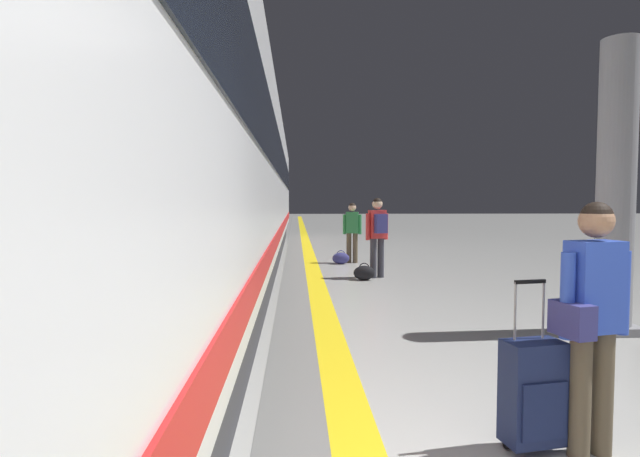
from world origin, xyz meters
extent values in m
cube|color=yellow|center=(-1.10, 10.00, 0.00)|extent=(0.36, 80.00, 0.01)
cube|color=slate|center=(-1.46, 10.00, 0.00)|extent=(0.68, 80.00, 0.01)
cube|color=#38383D|center=(-3.27, 6.83, 0.35)|extent=(2.67, 28.82, 0.70)
cube|color=silver|center=(-3.27, 6.83, 2.15)|extent=(2.90, 30.02, 2.90)
cylinder|color=silver|center=(-3.27, 6.83, 3.55)|extent=(2.84, 29.42, 2.84)
cube|color=black|center=(-3.27, 6.83, 2.50)|extent=(2.93, 28.22, 0.80)
cube|color=red|center=(-3.27, 6.83, 1.00)|extent=(2.94, 29.42, 0.24)
cube|color=gray|center=(-4.73, 11.33, 1.90)|extent=(0.02, 0.90, 2.00)
cylinder|color=brown|center=(0.47, 1.40, 0.40)|extent=(0.13, 0.13, 0.81)
cylinder|color=brown|center=(0.30, 1.36, 0.40)|extent=(0.13, 0.13, 0.81)
cube|color=blue|center=(0.39, 1.38, 1.10)|extent=(0.36, 0.26, 0.58)
cylinder|color=blue|center=(0.60, 1.41, 1.05)|extent=(0.09, 0.09, 0.54)
cylinder|color=blue|center=(0.18, 1.32, 1.05)|extent=(0.09, 0.09, 0.54)
sphere|color=#A37556|center=(0.39, 1.38, 1.51)|extent=(0.21, 0.21, 0.21)
sphere|color=black|center=(0.39, 1.38, 1.54)|extent=(0.19, 0.19, 0.19)
cube|color=navy|center=(0.21, 1.31, 0.91)|extent=(0.19, 0.29, 0.21)
cube|color=#19234C|center=(0.04, 1.44, 0.40)|extent=(0.41, 0.28, 0.67)
cube|color=#19234C|center=(0.06, 1.32, 0.31)|extent=(0.31, 0.07, 0.37)
cylinder|color=black|center=(0.17, 1.53, 0.03)|extent=(0.03, 0.06, 0.06)
cylinder|color=black|center=(-0.11, 1.48, 0.03)|extent=(0.03, 0.06, 0.06)
cylinder|color=gray|center=(0.13, 1.51, 0.92)|extent=(0.02, 0.02, 0.38)
cylinder|color=gray|center=(-0.07, 1.48, 0.92)|extent=(0.02, 0.02, 0.38)
cube|color=black|center=(0.03, 1.49, 1.11)|extent=(0.22, 0.06, 0.02)
cylinder|color=brown|center=(-0.10, 11.36, 0.39)|extent=(0.13, 0.13, 0.78)
cylinder|color=brown|center=(0.07, 11.33, 0.39)|extent=(0.13, 0.13, 0.78)
cube|color=#338C4C|center=(-0.01, 11.34, 1.06)|extent=(0.35, 0.24, 0.56)
cylinder|color=#338C4C|center=(-0.21, 11.39, 1.02)|extent=(0.08, 0.08, 0.52)
cylinder|color=#338C4C|center=(0.19, 11.31, 1.02)|extent=(0.08, 0.08, 0.52)
sphere|color=beige|center=(-0.01, 11.34, 1.46)|extent=(0.21, 0.21, 0.21)
sphere|color=black|center=(-0.01, 11.34, 1.49)|extent=(0.19, 0.19, 0.19)
ellipsoid|color=navy|center=(-0.33, 11.09, 0.15)|extent=(0.44, 0.26, 0.30)
torus|color=navy|center=(-0.33, 11.09, 0.25)|extent=(0.22, 0.02, 0.22)
cylinder|color=#383842|center=(0.15, 8.76, 0.42)|extent=(0.14, 0.14, 0.84)
cylinder|color=#383842|center=(0.31, 8.83, 0.42)|extent=(0.14, 0.14, 0.84)
cube|color=red|center=(0.23, 8.79, 1.14)|extent=(0.39, 0.31, 0.60)
cylinder|color=red|center=(0.02, 8.73, 1.09)|extent=(0.09, 0.09, 0.56)
cylinder|color=red|center=(0.43, 8.88, 1.09)|extent=(0.09, 0.09, 0.56)
sphere|color=beige|center=(0.23, 8.79, 1.57)|extent=(0.22, 0.22, 0.22)
sphere|color=black|center=(0.23, 8.79, 1.60)|extent=(0.20, 0.20, 0.20)
cube|color=navy|center=(0.28, 8.65, 1.16)|extent=(0.29, 0.22, 0.40)
ellipsoid|color=black|center=(-0.09, 8.47, 0.15)|extent=(0.44, 0.26, 0.30)
torus|color=black|center=(-0.09, 8.47, 0.25)|extent=(0.22, 0.02, 0.22)
cylinder|color=gray|center=(2.44, 4.30, 1.80)|extent=(0.44, 0.44, 3.60)
cube|color=gray|center=(2.44, 4.30, 0.05)|extent=(0.56, 0.56, 0.10)
camera|label=1|loc=(-1.50, -1.65, 1.64)|focal=27.91mm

